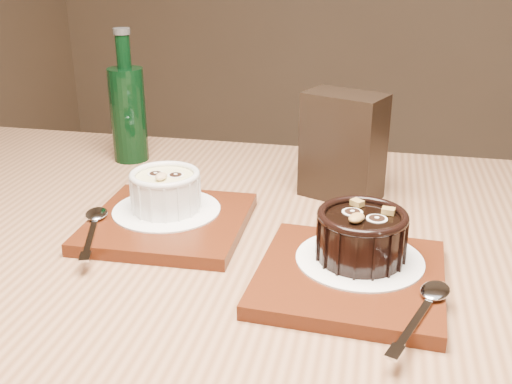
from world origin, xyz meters
TOP-DOWN VIEW (x-y plane):
  - table at (-0.21, -0.03)m, footprint 1.25×0.88m
  - tray_left at (-0.29, 0.02)m, footprint 0.20×0.20m
  - doily_left at (-0.30, 0.04)m, footprint 0.13×0.13m
  - ramekin_white at (-0.30, 0.04)m, footprint 0.08×0.08m
  - spoon_left at (-0.36, -0.03)m, footprint 0.08×0.13m
  - tray_right at (-0.07, -0.05)m, footprint 0.18×0.18m
  - doily_right at (-0.06, -0.02)m, footprint 0.13×0.13m
  - ramekin_dark at (-0.06, -0.02)m, footprint 0.09×0.09m
  - spoon_right at (0.00, -0.10)m, footprint 0.06×0.14m
  - condiment_stand at (-0.11, 0.18)m, footprint 0.11×0.09m
  - green_bottle at (-0.45, 0.24)m, footprint 0.05×0.05m

SIDE VIEW (x-z plane):
  - table at x=-0.21m, z-range 0.28..1.03m
  - tray_left at x=-0.29m, z-range 0.75..0.76m
  - tray_right at x=-0.07m, z-range 0.75..0.76m
  - doily_left at x=-0.30m, z-range 0.77..0.77m
  - doily_right at x=-0.06m, z-range 0.77..0.77m
  - spoon_left at x=-0.36m, z-range 0.77..0.77m
  - spoon_right at x=0.00m, z-range 0.77..0.77m
  - ramekin_white at x=-0.30m, z-range 0.77..0.82m
  - ramekin_dark at x=-0.06m, z-range 0.77..0.82m
  - condiment_stand at x=-0.11m, z-range 0.75..0.89m
  - green_bottle at x=-0.45m, z-range 0.73..0.93m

